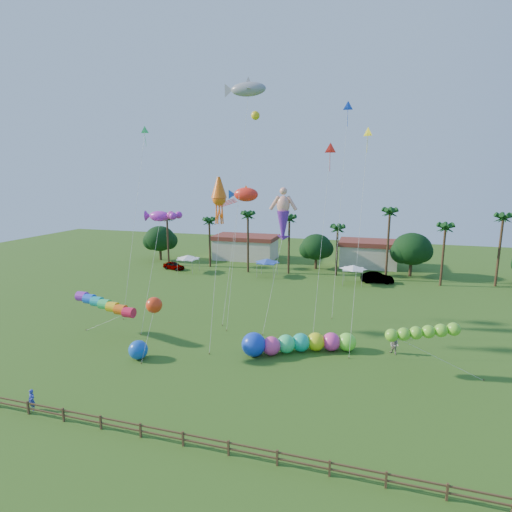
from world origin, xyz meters
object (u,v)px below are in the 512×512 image
(car_b, at_px, (377,278))
(spectator_a, at_px, (32,400))
(spectator_b, at_px, (394,345))
(blue_ball, at_px, (138,350))
(car_a, at_px, (174,266))
(caterpillar_inflatable, at_px, (295,343))

(car_b, distance_m, spectator_a, 49.54)
(spectator_b, height_order, blue_ball, spectator_b)
(car_b, bearing_deg, spectator_a, 145.57)
(car_a, height_order, blue_ball, blue_ball)
(car_a, xyz_separation_m, spectator_a, (11.33, -42.68, 0.08))
(spectator_a, xyz_separation_m, spectator_b, (25.27, 17.04, 0.11))
(car_a, relative_size, blue_ball, 2.36)
(spectator_b, bearing_deg, blue_ball, -129.48)
(car_b, height_order, spectator_b, spectator_b)
(caterpillar_inflatable, relative_size, blue_ball, 6.07)
(car_a, bearing_deg, car_b, -72.86)
(spectator_a, relative_size, blue_ball, 0.89)
(spectator_a, bearing_deg, caterpillar_inflatable, 50.50)
(spectator_a, height_order, blue_ball, blue_ball)
(spectator_b, relative_size, caterpillar_inflatable, 0.17)
(car_a, xyz_separation_m, blue_ball, (14.04, -33.33, 0.17))
(caterpillar_inflatable, bearing_deg, car_b, 50.71)
(car_a, bearing_deg, spectator_b, -109.12)
(spectator_a, bearing_deg, blue_ball, 82.19)
(blue_ball, bearing_deg, spectator_a, -106.17)
(spectator_b, bearing_deg, caterpillar_inflatable, -133.75)
(spectator_b, height_order, caterpillar_inflatable, caterpillar_inflatable)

